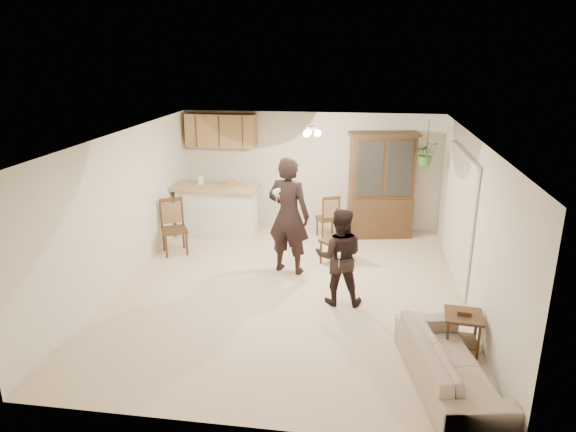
# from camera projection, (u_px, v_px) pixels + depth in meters

# --- Properties ---
(floor) EXTENTS (6.50, 6.50, 0.00)m
(floor) POSITION_uv_depth(u_px,v_px,m) (289.00, 289.00, 8.38)
(floor) COLOR beige
(floor) RESTS_ON ground
(ceiling) EXTENTS (5.50, 6.50, 0.02)m
(ceiling) POSITION_uv_depth(u_px,v_px,m) (289.00, 137.00, 7.61)
(ceiling) COLOR silver
(ceiling) RESTS_ON wall_back
(wall_back) EXTENTS (5.50, 0.02, 2.50)m
(wall_back) POSITION_uv_depth(u_px,v_px,m) (311.00, 171.00, 11.06)
(wall_back) COLOR beige
(wall_back) RESTS_ON ground
(wall_front) EXTENTS (5.50, 0.02, 2.50)m
(wall_front) POSITION_uv_depth(u_px,v_px,m) (241.00, 320.00, 4.94)
(wall_front) COLOR beige
(wall_front) RESTS_ON ground
(wall_left) EXTENTS (0.02, 6.50, 2.50)m
(wall_left) POSITION_uv_depth(u_px,v_px,m) (123.00, 209.00, 8.38)
(wall_left) COLOR beige
(wall_left) RESTS_ON ground
(wall_right) EXTENTS (0.02, 6.50, 2.50)m
(wall_right) POSITION_uv_depth(u_px,v_px,m) (472.00, 225.00, 7.62)
(wall_right) COLOR beige
(wall_right) RESTS_ON ground
(breakfast_bar) EXTENTS (1.60, 0.55, 1.00)m
(breakfast_bar) POSITION_uv_depth(u_px,v_px,m) (217.00, 213.00, 10.70)
(breakfast_bar) COLOR silver
(breakfast_bar) RESTS_ON floor
(bar_top) EXTENTS (1.75, 0.70, 0.08)m
(bar_top) POSITION_uv_depth(u_px,v_px,m) (216.00, 187.00, 10.53)
(bar_top) COLOR tan
(bar_top) RESTS_ON breakfast_bar
(upper_cabinets) EXTENTS (1.50, 0.34, 0.70)m
(upper_cabinets) POSITION_uv_depth(u_px,v_px,m) (221.00, 131.00, 10.89)
(upper_cabinets) COLOR brown
(upper_cabinets) RESTS_ON wall_back
(vertical_blinds) EXTENTS (0.06, 2.30, 2.10)m
(vertical_blinds) POSITION_uv_depth(u_px,v_px,m) (458.00, 216.00, 8.52)
(vertical_blinds) COLOR beige
(vertical_blinds) RESTS_ON wall_right
(ceiling_fixture) EXTENTS (0.36, 0.36, 0.20)m
(ceiling_fixture) POSITION_uv_depth(u_px,v_px,m) (311.00, 132.00, 8.75)
(ceiling_fixture) COLOR #FFE9BF
(ceiling_fixture) RESTS_ON ceiling
(hanging_plant) EXTENTS (0.43, 0.37, 0.48)m
(hanging_plant) POSITION_uv_depth(u_px,v_px,m) (427.00, 154.00, 9.76)
(hanging_plant) COLOR #2F5E25
(hanging_plant) RESTS_ON ceiling
(plant_cord) EXTENTS (0.01, 0.01, 0.65)m
(plant_cord) POSITION_uv_depth(u_px,v_px,m) (428.00, 137.00, 9.66)
(plant_cord) COLOR black
(plant_cord) RESTS_ON ceiling
(sofa) EXTENTS (1.07, 1.98, 0.73)m
(sofa) POSITION_uv_depth(u_px,v_px,m) (450.00, 358.00, 5.87)
(sofa) COLOR beige
(sofa) RESTS_ON floor
(adult) EXTENTS (0.75, 0.59, 1.80)m
(adult) POSITION_uv_depth(u_px,v_px,m) (289.00, 223.00, 8.82)
(adult) COLOR black
(adult) RESTS_ON floor
(child) EXTENTS (0.67, 0.53, 1.35)m
(child) POSITION_uv_depth(u_px,v_px,m) (339.00, 262.00, 7.76)
(child) COLOR black
(child) RESTS_ON floor
(china_hutch) EXTENTS (1.45, 0.78, 2.17)m
(china_hutch) POSITION_uv_depth(u_px,v_px,m) (381.00, 186.00, 10.51)
(china_hutch) COLOR #382514
(china_hutch) RESTS_ON floor
(side_table) EXTENTS (0.52, 0.52, 0.57)m
(side_table) POSITION_uv_depth(u_px,v_px,m) (462.00, 332.00, 6.61)
(side_table) COLOR #382514
(side_table) RESTS_ON floor
(chair_bar) EXTENTS (0.63, 0.63, 1.05)m
(chair_bar) POSITION_uv_depth(u_px,v_px,m) (175.00, 238.00, 9.81)
(chair_bar) COLOR #382514
(chair_bar) RESTS_ON floor
(chair_hutch_left) EXTENTS (0.63, 0.63, 1.00)m
(chair_hutch_left) POSITION_uv_depth(u_px,v_px,m) (335.00, 250.00, 9.29)
(chair_hutch_left) COLOR #382514
(chair_hutch_left) RESTS_ON floor
(chair_hutch_right) EXTENTS (0.54, 0.54, 0.92)m
(chair_hutch_right) POSITION_uv_depth(u_px,v_px,m) (328.00, 225.00, 10.67)
(chair_hutch_right) COLOR #382514
(chair_hutch_right) RESTS_ON floor
(controller_adult) EXTENTS (0.10, 0.19, 0.06)m
(controller_adult) POSITION_uv_depth(u_px,v_px,m) (276.00, 191.00, 8.19)
(controller_adult) COLOR white
(controller_adult) RESTS_ON adult
(controller_child) EXTENTS (0.04, 0.13, 0.04)m
(controller_child) POSITION_uv_depth(u_px,v_px,m) (339.00, 255.00, 7.34)
(controller_child) COLOR white
(controller_child) RESTS_ON child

